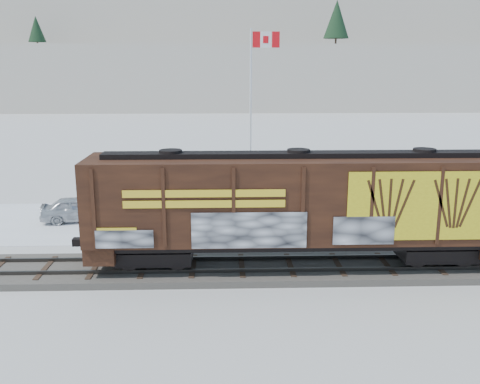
{
  "coord_description": "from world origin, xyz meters",
  "views": [
    {
      "loc": [
        -0.72,
        -20.71,
        8.32
      ],
      "look_at": [
        0.02,
        3.0,
        2.69
      ],
      "focal_mm": 40.0,
      "sensor_mm": 36.0,
      "label": 1
    }
  ],
  "objects_px": {
    "hopper_railcar": "(297,202)",
    "car_white": "(157,207)",
    "flagpole": "(252,134)",
    "car_silver": "(79,209)",
    "car_dark": "(370,202)"
  },
  "relations": [
    {
      "from": "hopper_railcar",
      "to": "car_white",
      "type": "relative_size",
      "value": 3.26
    },
    {
      "from": "hopper_railcar",
      "to": "car_white",
      "type": "xyz_separation_m",
      "value": [
        -6.61,
        7.38,
        -2.09
      ]
    },
    {
      "from": "hopper_railcar",
      "to": "car_white",
      "type": "height_order",
      "value": "hopper_railcar"
    },
    {
      "from": "flagpole",
      "to": "car_white",
      "type": "distance_m",
      "value": 9.75
    },
    {
      "from": "hopper_railcar",
      "to": "car_silver",
      "type": "relative_size",
      "value": 4.17
    },
    {
      "from": "flagpole",
      "to": "car_dark",
      "type": "height_order",
      "value": "flagpole"
    },
    {
      "from": "flagpole",
      "to": "car_silver",
      "type": "height_order",
      "value": "flagpole"
    },
    {
      "from": "car_silver",
      "to": "car_dark",
      "type": "relative_size",
      "value": 0.75
    },
    {
      "from": "car_white",
      "to": "car_dark",
      "type": "bearing_deg",
      "value": -71.87
    },
    {
      "from": "car_white",
      "to": "car_dark",
      "type": "xyz_separation_m",
      "value": [
        11.91,
        0.91,
        -0.06
      ]
    },
    {
      "from": "hopper_railcar",
      "to": "car_silver",
      "type": "distance_m",
      "value": 13.48
    },
    {
      "from": "hopper_railcar",
      "to": "car_dark",
      "type": "bearing_deg",
      "value": 57.37
    },
    {
      "from": "flagpole",
      "to": "car_dark",
      "type": "relative_size",
      "value": 1.98
    },
    {
      "from": "hopper_railcar",
      "to": "car_silver",
      "type": "bearing_deg",
      "value": 144.82
    },
    {
      "from": "car_white",
      "to": "flagpole",
      "type": "bearing_deg",
      "value": -23.21
    }
  ]
}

